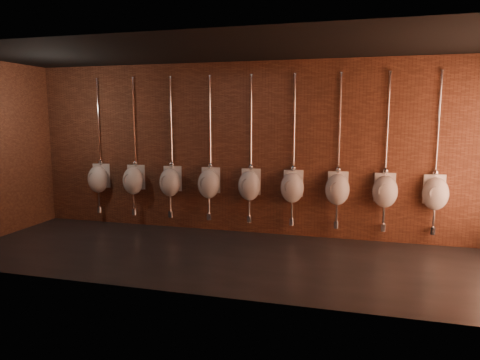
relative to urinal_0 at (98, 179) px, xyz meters
The scene contains 11 objects.
ground 3.45m from the urinal_0, 23.99° to the right, with size 8.50×8.50×0.00m, color black.
room_shell 3.48m from the urinal_0, 23.99° to the right, with size 8.54×3.04×3.22m.
urinal_0 is the anchor object (origin of this frame).
urinal_1 0.80m from the urinal_0, ahead, with size 0.48×0.44×2.72m.
urinal_2 1.59m from the urinal_0, ahead, with size 0.48×0.44×2.72m.
urinal_3 2.39m from the urinal_0, ahead, with size 0.48×0.44×2.72m.
urinal_4 3.19m from the urinal_0, ahead, with size 0.48×0.44×2.72m.
urinal_5 3.99m from the urinal_0, ahead, with size 0.48×0.44×2.72m.
urinal_6 4.78m from the urinal_0, ahead, with size 0.48×0.44×2.72m.
urinal_7 5.58m from the urinal_0, ahead, with size 0.48×0.44×2.72m.
urinal_8 6.38m from the urinal_0, ahead, with size 0.48×0.44×2.72m.
Camera 1 is at (2.01, -6.26, 2.22)m, focal length 32.00 mm.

